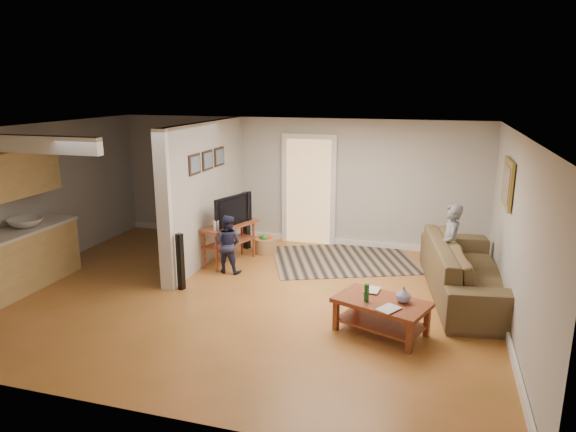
% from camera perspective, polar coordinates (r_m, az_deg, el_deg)
% --- Properties ---
extents(ground, '(7.50, 7.50, 0.00)m').
position_cam_1_polar(ground, '(7.96, -5.09, -8.73)').
color(ground, brown).
rests_on(ground, ground).
extents(room_shell, '(7.54, 6.02, 2.52)m').
position_cam_1_polar(room_shell, '(8.33, -11.08, 2.60)').
color(room_shell, '#B6B5AE').
rests_on(room_shell, ground).
extents(area_rug, '(3.04, 2.67, 0.01)m').
position_cam_1_polar(area_rug, '(9.52, 6.23, -4.82)').
color(area_rug, black).
rests_on(area_rug, ground).
extents(sofa, '(1.53, 2.98, 0.83)m').
position_cam_1_polar(sofa, '(8.38, 19.28, -8.33)').
color(sofa, '#474323').
rests_on(sofa, ground).
extents(coffee_table, '(1.32, 1.04, 0.68)m').
position_cam_1_polar(coffee_table, '(6.76, 10.49, -9.98)').
color(coffee_table, maroon).
rests_on(coffee_table, ground).
extents(tv_console, '(0.79, 1.23, 0.99)m').
position_cam_1_polar(tv_console, '(9.17, -6.50, -1.31)').
color(tv_console, maroon).
rests_on(tv_console, ground).
extents(speaker_left, '(0.11, 0.11, 0.91)m').
position_cam_1_polar(speaker_left, '(8.16, -11.86, -5.00)').
color(speaker_left, black).
rests_on(speaker_left, ground).
extents(speaker_right, '(0.14, 0.14, 1.12)m').
position_cam_1_polar(speaker_right, '(10.01, -4.65, -0.49)').
color(speaker_right, black).
rests_on(speaker_right, ground).
extents(toy_basket, '(0.44, 0.44, 0.39)m').
position_cam_1_polar(toy_basket, '(9.82, -2.54, -3.18)').
color(toy_basket, olive).
rests_on(toy_basket, ground).
extents(child, '(0.36, 0.52, 1.37)m').
position_cam_1_polar(child, '(8.53, 17.20, -7.73)').
color(child, slate).
rests_on(child, ground).
extents(toddler, '(0.50, 0.39, 1.01)m').
position_cam_1_polar(toddler, '(8.93, -6.65, -6.18)').
color(toddler, '#202342').
rests_on(toddler, ground).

